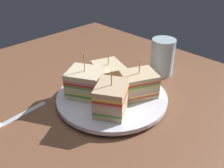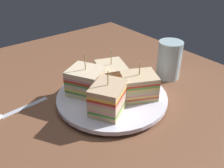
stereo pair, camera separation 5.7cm
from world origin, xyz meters
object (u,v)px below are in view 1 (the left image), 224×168
object	(u,v)px
sandwich_wedge_1	(109,74)
sandwich_wedge_0	(138,84)
plate	(112,97)
drinking_glass	(163,60)
sandwich_wedge_3	(112,98)
sandwich_wedge_2	(86,83)
spoon	(3,123)

from	to	relation	value
sandwich_wedge_1	sandwich_wedge_0	bearing A→B (deg)	26.01
plate	drinking_glass	world-z (taller)	drinking_glass
drinking_glass	sandwich_wedge_3	bearing A→B (deg)	-80.47
sandwich_wedge_1	sandwich_wedge_3	distance (cm)	12.03
sandwich_wedge_0	plate	bearing A→B (deg)	-16.09
sandwich_wedge_2	spoon	bearing A→B (deg)	-135.95
sandwich_wedge_0	sandwich_wedge_2	distance (cm)	12.04
sandwich_wedge_1	sandwich_wedge_2	distance (cm)	7.61
sandwich_wedge_0	spoon	xyz separation A→B (cm)	(-14.05, -26.53, -4.19)
sandwich_wedge_3	sandwich_wedge_1	bearing A→B (deg)	17.68
sandwich_wedge_0	sandwich_wedge_3	size ratio (longest dim) A/B	1.00
sandwich_wedge_2	sandwich_wedge_3	distance (cm)	8.72
sandwich_wedge_0	drinking_glass	distance (cm)	15.61
spoon	drinking_glass	bearing A→B (deg)	161.74
sandwich_wedge_0	sandwich_wedge_2	size ratio (longest dim) A/B	0.94
sandwich_wedge_0	sandwich_wedge_1	distance (cm)	8.94
sandwich_wedge_3	spoon	distance (cm)	23.17
spoon	plate	bearing A→B (deg)	151.11
sandwich_wedge_0	sandwich_wedge_2	bearing A→B (deg)	-19.21
sandwich_wedge_0	spoon	size ratio (longest dim) A/B	0.69
sandwich_wedge_2	sandwich_wedge_3	bearing A→B (deg)	-31.23
sandwich_wedge_3	drinking_glass	world-z (taller)	sandwich_wedge_3
sandwich_wedge_2	drinking_glass	distance (cm)	24.05
sandwich_wedge_2	drinking_glass	bearing A→B (deg)	49.63
plate	drinking_glass	xyz separation A→B (cm)	(0.19, 19.59, 3.35)
sandwich_wedge_3	spoon	bearing A→B (deg)	110.21
sandwich_wedge_2	sandwich_wedge_3	world-z (taller)	sandwich_wedge_2
plate	spoon	size ratio (longest dim) A/B	1.83
spoon	sandwich_wedge_2	bearing A→B (deg)	158.61
plate	sandwich_wedge_0	size ratio (longest dim) A/B	2.65
sandwich_wedge_0	spoon	bearing A→B (deg)	-1.74
sandwich_wedge_1	sandwich_wedge_2	world-z (taller)	sandwich_wedge_2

